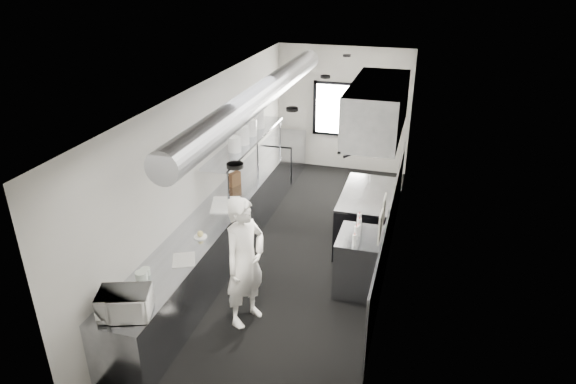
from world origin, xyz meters
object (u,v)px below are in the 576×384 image
Objects in this scene: far_work_table at (284,156)px; squeeze_bottle_d at (359,224)px; cutting_board at (225,205)px; plate_stack_c at (251,127)px; prep_counter at (220,235)px; plate_stack_a at (235,144)px; deli_tub_b at (141,276)px; squeeze_bottle_b at (356,233)px; squeeze_bottle_c at (358,230)px; plate_stack_d at (258,117)px; range at (365,218)px; bottle_station at (359,263)px; exhaust_hood at (377,109)px; deli_tub_a at (145,271)px; pass_shelf at (247,141)px; line_cook at (245,262)px; plate_stack_b at (242,135)px; small_plate at (200,237)px; squeeze_bottle_a at (354,240)px; squeeze_bottle_e at (359,219)px; microwave at (125,304)px; knife_block at (235,179)px.

squeeze_bottle_d is at bearing -59.02° from far_work_table.
plate_stack_c is (-0.10, 1.55, 0.81)m from cutting_board.
prep_counter is 24.10× the size of plate_stack_a.
plate_stack_c reaches higher than cutting_board.
deli_tub_b is 2.23m from cutting_board.
squeeze_bottle_b is 0.11m from squeeze_bottle_c.
plate_stack_a is at bearing -87.69° from plate_stack_d.
plate_stack_d reaches higher than far_work_table.
range is 1.78× the size of bottle_station.
exhaust_hood reaches higher than deli_tub_a.
deli_tub_b is (-0.12, -3.53, -0.58)m from pass_shelf.
bottle_station is 5.10× the size of squeeze_bottle_c.
plate_stack_b reaches higher than line_cook.
plate_stack_d is (-0.18, 3.09, 0.86)m from small_plate.
far_work_table is 4.78m from squeeze_bottle_a.
exhaust_hood reaches higher than plate_stack_d.
plate_stack_d is at bearing 92.74° from plate_stack_b.
cutting_board is 1.94× the size of plate_stack_c.
small_plate is 1.10× the size of squeeze_bottle_a.
bottle_station is 4.80× the size of small_plate.
squeeze_bottle_a reaches higher than prep_counter.
prep_counter is 1.52m from plate_stack_a.
squeeze_bottle_a is (2.14, 0.38, 0.08)m from small_plate.
pass_shelf is at bearing 141.65° from squeeze_bottle_b.
plate_stack_d is at bearing 134.43° from bottle_station.
bottle_station is at bearing -24.84° from plate_stack_a.
cutting_board is 2.20m from squeeze_bottle_d.
squeeze_bottle_a is 0.61m from squeeze_bottle_e.
bottle_station is 4.53m from far_work_table.
deli_tub_b is at bearing -126.00° from range.
squeeze_bottle_e is (2.37, 2.15, 0.04)m from deli_tub_b.
line_cook is 5.96× the size of plate_stack_b.
plate_stack_a is at bearing -90.43° from far_work_table.
plate_stack_a is (-0.12, 1.74, 0.79)m from small_plate.
microwave is 1.71× the size of plate_stack_c.
squeeze_bottle_b is (2.20, 2.39, -0.06)m from microwave.
line_cook is at bearing -43.19° from knife_block.
far_work_table is at bearing 71.15° from microwave.
pass_shelf is 0.30m from plate_stack_c.
exhaust_hood is 11.78× the size of squeeze_bottle_d.
squeeze_bottle_c is at bearing -46.13° from plate_stack_d.
deli_tub_a is at bearing -91.89° from plate_stack_c.
squeeze_bottle_d reaches higher than prep_counter.
squeeze_bottle_e is at bearing 92.52° from squeeze_bottle_a.
plate_stack_b is at bearing 145.30° from squeeze_bottle_b.
plate_stack_c is (-0.99, 3.07, 0.81)m from line_cook.
exhaust_hood is 12.48× the size of squeeze_bottle_c.
prep_counter is 48.58× the size of deli_tub_a.
squeeze_bottle_c reaches higher than prep_counter.
plate_stack_a is 1.41× the size of squeeze_bottle_c.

